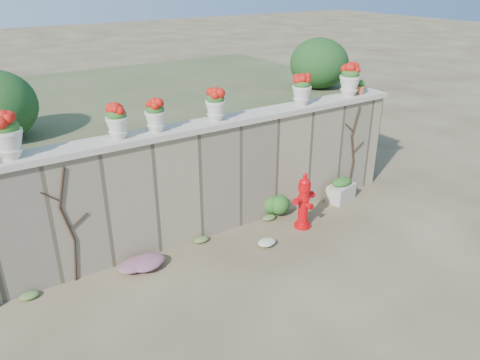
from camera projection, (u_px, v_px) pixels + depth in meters
ground at (274, 275)px, 7.48m from camera, size 80.00×80.00×0.00m
stone_wall at (216, 179)px, 8.44m from camera, size 8.00×0.40×2.00m
wall_cap at (215, 123)px, 8.01m from camera, size 8.10×0.52×0.10m
raised_fill at (147, 132)px, 10.89m from camera, size 9.00×6.00×2.00m
back_shrub_right at (319, 63)px, 10.41m from camera, size 1.30×1.30×1.10m
vine_left at (68, 225)px, 6.95m from camera, size 0.60×0.04×1.91m
vine_right at (353, 149)px, 9.88m from camera, size 0.60×0.04×1.91m
fire_hydrant at (304, 201)px, 8.65m from camera, size 0.48×0.34×1.09m
planter_box at (341, 190)px, 9.80m from camera, size 0.68×0.49×0.51m
green_shrub at (278, 203)px, 9.17m from camera, size 0.58×0.52×0.55m
magenta_clump at (143, 265)px, 7.51m from camera, size 0.94×0.63×0.25m
white_flowers at (270, 242)px, 8.21m from camera, size 0.47×0.38×0.17m
urn_pot_0 at (7, 136)px, 6.27m from camera, size 0.41×0.41×0.65m
urn_pot_1 at (117, 121)px, 7.04m from camera, size 0.35×0.35×0.54m
urn_pot_2 at (155, 115)px, 7.35m from camera, size 0.33×0.33×0.52m
urn_pot_3 at (216, 105)px, 7.89m from camera, size 0.35×0.35×0.55m
urn_pot_4 at (302, 90)px, 8.82m from camera, size 0.36×0.36×0.57m
urn_pot_5 at (350, 80)px, 9.43m from camera, size 0.42×0.42×0.65m
terracotta_pot at (360, 88)px, 9.67m from camera, size 0.23×0.23×0.28m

